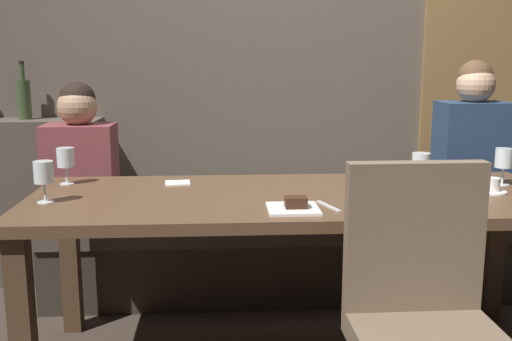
{
  "coord_description": "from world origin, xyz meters",
  "views": [
    {
      "loc": [
        -0.32,
        -2.37,
        1.3
      ],
      "look_at": [
        -0.17,
        0.01,
        0.84
      ],
      "focal_mm": 41.6,
      "sensor_mm": 36.0,
      "label": 1
    }
  ],
  "objects_px": {
    "dessert_plate": "(294,206)",
    "fork_on_table": "(329,206)",
    "dining_table": "(297,215)",
    "wine_glass_end_right": "(66,159)",
    "espresso_cup": "(492,187)",
    "wine_glass_near_right": "(44,174)",
    "wine_bottle_pale_label": "(24,98)",
    "diner_redhead": "(80,156)",
    "wine_glass_near_left": "(421,165)",
    "banquette_bench": "(279,256)",
    "diner_bearded": "(472,143)",
    "chair_near_side": "(423,305)",
    "wine_glass_far_right": "(504,159)"
  },
  "relations": [
    {
      "from": "dessert_plate",
      "to": "fork_on_table",
      "type": "distance_m",
      "value": 0.14
    },
    {
      "from": "dining_table",
      "to": "wine_glass_end_right",
      "type": "height_order",
      "value": "wine_glass_end_right"
    },
    {
      "from": "wine_glass_end_right",
      "to": "espresso_cup",
      "type": "relative_size",
      "value": 1.37
    },
    {
      "from": "dining_table",
      "to": "dessert_plate",
      "type": "distance_m",
      "value": 0.28
    },
    {
      "from": "wine_glass_near_right",
      "to": "wine_glass_end_right",
      "type": "relative_size",
      "value": 1.0
    },
    {
      "from": "wine_bottle_pale_label",
      "to": "wine_glass_near_right",
      "type": "distance_m",
      "value": 1.24
    },
    {
      "from": "dining_table",
      "to": "espresso_cup",
      "type": "xyz_separation_m",
      "value": [
        0.82,
        -0.03,
        0.11
      ]
    },
    {
      "from": "diner_redhead",
      "to": "wine_glass_near_left",
      "type": "height_order",
      "value": "diner_redhead"
    },
    {
      "from": "banquette_bench",
      "to": "wine_glass_end_right",
      "type": "bearing_deg",
      "value": -156.08
    },
    {
      "from": "wine_glass_near_left",
      "to": "wine_glass_end_right",
      "type": "height_order",
      "value": "same"
    },
    {
      "from": "wine_glass_near_right",
      "to": "wine_glass_end_right",
      "type": "xyz_separation_m",
      "value": [
        -0.0,
        0.34,
        -0.0
      ]
    },
    {
      "from": "banquette_bench",
      "to": "diner_bearded",
      "type": "xyz_separation_m",
      "value": [
        1.03,
        -0.01,
        0.62
      ]
    },
    {
      "from": "banquette_bench",
      "to": "wine_glass_end_right",
      "type": "height_order",
      "value": "wine_glass_end_right"
    },
    {
      "from": "espresso_cup",
      "to": "dessert_plate",
      "type": "relative_size",
      "value": 0.63
    },
    {
      "from": "diner_redhead",
      "to": "dessert_plate",
      "type": "xyz_separation_m",
      "value": [
        1.0,
        -0.97,
        -0.04
      ]
    },
    {
      "from": "espresso_cup",
      "to": "diner_redhead",
      "type": "bearing_deg",
      "value": 158.24
    },
    {
      "from": "banquette_bench",
      "to": "diner_bearded",
      "type": "distance_m",
      "value": 1.2
    },
    {
      "from": "wine_glass_end_right",
      "to": "diner_bearded",
      "type": "bearing_deg",
      "value": 12.14
    },
    {
      "from": "chair_near_side",
      "to": "wine_bottle_pale_label",
      "type": "xyz_separation_m",
      "value": [
        -1.71,
        1.78,
        0.51
      ]
    },
    {
      "from": "banquette_bench",
      "to": "diner_bearded",
      "type": "relative_size",
      "value": 3.0
    },
    {
      "from": "wine_glass_end_right",
      "to": "dessert_plate",
      "type": "bearing_deg",
      "value": -28.31
    },
    {
      "from": "chair_near_side",
      "to": "diner_bearded",
      "type": "height_order",
      "value": "diner_bearded"
    },
    {
      "from": "diner_redhead",
      "to": "chair_near_side",
      "type": "bearing_deg",
      "value": -46.99
    },
    {
      "from": "banquette_bench",
      "to": "espresso_cup",
      "type": "xyz_separation_m",
      "value": [
        0.82,
        -0.73,
        0.54
      ]
    },
    {
      "from": "wine_bottle_pale_label",
      "to": "wine_glass_end_right",
      "type": "distance_m",
      "value": 0.93
    },
    {
      "from": "wine_bottle_pale_label",
      "to": "wine_glass_end_right",
      "type": "bearing_deg",
      "value": -62.38
    },
    {
      "from": "wine_glass_near_right",
      "to": "espresso_cup",
      "type": "height_order",
      "value": "wine_glass_near_right"
    },
    {
      "from": "wine_glass_near_right",
      "to": "espresso_cup",
      "type": "distance_m",
      "value": 1.82
    },
    {
      "from": "chair_near_side",
      "to": "wine_glass_far_right",
      "type": "height_order",
      "value": "chair_near_side"
    },
    {
      "from": "diner_bearded",
      "to": "dining_table",
      "type": "bearing_deg",
      "value": -146.08
    },
    {
      "from": "diner_bearded",
      "to": "wine_glass_near_left",
      "type": "relative_size",
      "value": 5.08
    },
    {
      "from": "wine_glass_far_right",
      "to": "diner_redhead",
      "type": "bearing_deg",
      "value": 163.28
    },
    {
      "from": "diner_redhead",
      "to": "diner_bearded",
      "type": "xyz_separation_m",
      "value": [
        2.07,
        -0.02,
        0.05
      ]
    },
    {
      "from": "dining_table",
      "to": "wine_glass_far_right",
      "type": "xyz_separation_m",
      "value": [
        0.93,
        0.12,
        0.2
      ]
    },
    {
      "from": "fork_on_table",
      "to": "wine_glass_end_right",
      "type": "bearing_deg",
      "value": 137.7
    },
    {
      "from": "dining_table",
      "to": "wine_glass_end_right",
      "type": "xyz_separation_m",
      "value": [
        -1.0,
        0.26,
        0.2
      ]
    },
    {
      "from": "chair_near_side",
      "to": "wine_glass_end_right",
      "type": "relative_size",
      "value": 5.98
    },
    {
      "from": "diner_redhead",
      "to": "wine_glass_near_right",
      "type": "relative_size",
      "value": 4.42
    },
    {
      "from": "wine_glass_end_right",
      "to": "fork_on_table",
      "type": "distance_m",
      "value": 1.2
    },
    {
      "from": "diner_bearded",
      "to": "wine_glass_near_right",
      "type": "height_order",
      "value": "diner_bearded"
    },
    {
      "from": "wine_glass_far_right",
      "to": "dessert_plate",
      "type": "bearing_deg",
      "value": -158.74
    },
    {
      "from": "espresso_cup",
      "to": "fork_on_table",
      "type": "height_order",
      "value": "espresso_cup"
    },
    {
      "from": "dessert_plate",
      "to": "fork_on_table",
      "type": "height_order",
      "value": "dessert_plate"
    },
    {
      "from": "wine_glass_end_right",
      "to": "dining_table",
      "type": "bearing_deg",
      "value": -14.41
    },
    {
      "from": "chair_near_side",
      "to": "dessert_plate",
      "type": "height_order",
      "value": "chair_near_side"
    },
    {
      "from": "banquette_bench",
      "to": "diner_redhead",
      "type": "distance_m",
      "value": 1.19
    },
    {
      "from": "wine_glass_near_right",
      "to": "espresso_cup",
      "type": "bearing_deg",
      "value": 1.81
    },
    {
      "from": "wine_glass_far_right",
      "to": "wine_glass_near_left",
      "type": "bearing_deg",
      "value": -165.72
    },
    {
      "from": "banquette_bench",
      "to": "chair_near_side",
      "type": "distance_m",
      "value": 1.49
    },
    {
      "from": "wine_bottle_pale_label",
      "to": "wine_glass_near_left",
      "type": "xyz_separation_m",
      "value": [
        1.94,
        -1.04,
        -0.22
      ]
    }
  ]
}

